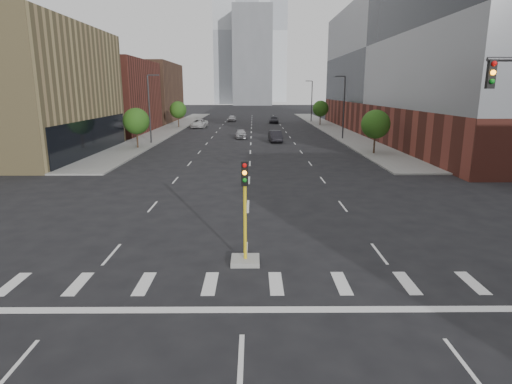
{
  "coord_description": "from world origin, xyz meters",
  "views": [
    {
      "loc": [
        0.35,
        -7.98,
        7.18
      ],
      "look_at": [
        0.47,
        11.48,
        2.5
      ],
      "focal_mm": 30.0,
      "sensor_mm": 36.0,
      "label": 1
    }
  ],
  "objects_px": {
    "car_near_left": "(241,134)",
    "median_traffic_signal": "(245,241)",
    "car_deep_right": "(274,120)",
    "car_mid_right": "(275,136)",
    "car_distant": "(232,118)",
    "car_far_left": "(199,123)"
  },
  "relations": [
    {
      "from": "car_mid_right",
      "to": "car_far_left",
      "type": "xyz_separation_m",
      "value": [
        -13.54,
        23.05,
        0.04
      ]
    },
    {
      "from": "car_near_left",
      "to": "car_mid_right",
      "type": "xyz_separation_m",
      "value": [
        4.96,
        -4.65,
        0.07
      ]
    },
    {
      "from": "median_traffic_signal",
      "to": "car_distant",
      "type": "relative_size",
      "value": 1.06
    },
    {
      "from": "car_near_left",
      "to": "car_deep_right",
      "type": "xyz_separation_m",
      "value": [
        6.36,
        29.43,
        0.01
      ]
    },
    {
      "from": "car_mid_right",
      "to": "car_deep_right",
      "type": "distance_m",
      "value": 34.11
    },
    {
      "from": "median_traffic_signal",
      "to": "car_near_left",
      "type": "distance_m",
      "value": 47.65
    },
    {
      "from": "car_far_left",
      "to": "car_mid_right",
      "type": "bearing_deg",
      "value": -55.2
    },
    {
      "from": "median_traffic_signal",
      "to": "car_mid_right",
      "type": "bearing_deg",
      "value": 85.4
    },
    {
      "from": "car_deep_right",
      "to": "car_distant",
      "type": "relative_size",
      "value": 1.18
    },
    {
      "from": "car_near_left",
      "to": "median_traffic_signal",
      "type": "bearing_deg",
      "value": -89.37
    },
    {
      "from": "car_distant",
      "to": "car_far_left",
      "type": "bearing_deg",
      "value": -105.45
    },
    {
      "from": "median_traffic_signal",
      "to": "car_mid_right",
      "type": "xyz_separation_m",
      "value": [
        3.46,
        42.98,
        -0.2
      ]
    },
    {
      "from": "car_deep_right",
      "to": "median_traffic_signal",
      "type": "bearing_deg",
      "value": -90.24
    },
    {
      "from": "median_traffic_signal",
      "to": "car_far_left",
      "type": "height_order",
      "value": "median_traffic_signal"
    },
    {
      "from": "median_traffic_signal",
      "to": "car_mid_right",
      "type": "distance_m",
      "value": 43.12
    },
    {
      "from": "car_far_left",
      "to": "car_distant",
      "type": "xyz_separation_m",
      "value": [
        5.52,
        16.93,
        -0.11
      ]
    },
    {
      "from": "median_traffic_signal",
      "to": "car_distant",
      "type": "distance_m",
      "value": 83.08
    },
    {
      "from": "car_far_left",
      "to": "median_traffic_signal",
      "type": "bearing_deg",
      "value": -76.94
    },
    {
      "from": "car_mid_right",
      "to": "car_distant",
      "type": "relative_size",
      "value": 1.13
    },
    {
      "from": "car_mid_right",
      "to": "car_distant",
      "type": "bearing_deg",
      "value": 97.81
    },
    {
      "from": "median_traffic_signal",
      "to": "car_mid_right",
      "type": "height_order",
      "value": "median_traffic_signal"
    },
    {
      "from": "median_traffic_signal",
      "to": "car_near_left",
      "type": "bearing_deg",
      "value": 91.8
    }
  ]
}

